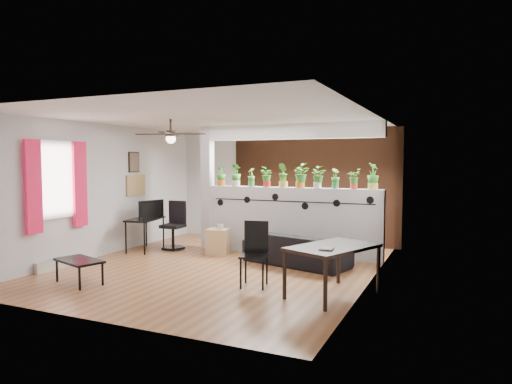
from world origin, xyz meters
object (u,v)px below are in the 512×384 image
Objects in this scene: potted_plant_7 at (335,178)px; cube_shelf at (218,241)px; cup at (220,227)px; potted_plant_1 at (236,174)px; potted_plant_4 at (283,175)px; potted_plant_5 at (300,175)px; potted_plant_2 at (251,177)px; dining_table at (333,251)px; coffee_table at (79,262)px; potted_plant_6 at (317,176)px; folding_chair at (255,248)px; computer_desk at (145,221)px; potted_plant_3 at (267,176)px; potted_plant_8 at (354,178)px; ceiling_fan at (171,136)px; sofa at (296,250)px; potted_plant_0 at (221,175)px; office_chair at (174,228)px; potted_plant_9 at (373,176)px.

potted_plant_7 is 0.74× the size of cube_shelf.
cup is at bearing -10.31° from cube_shelf.
potted_plant_4 is (1.05, 0.00, 0.01)m from potted_plant_1.
potted_plant_2 is at bearing -180.00° from potted_plant_5.
coffee_table is at bearing -165.44° from dining_table.
potted_plant_2 is at bearing 67.70° from coffee_table.
potted_plant_1 reaches higher than potted_plant_6.
folding_chair reaches higher than cup.
potted_plant_5 reaches higher than computer_desk.
computer_desk is 0.68× the size of dining_table.
potted_plant_3 is 2.64m from folding_chair.
computer_desk is (-1.58, -0.28, 0.36)m from cube_shelf.
potted_plant_8 is at bearing 67.14° from folding_chair.
cube_shelf reaches higher than coffee_table.
cube_shelf is 3.39m from dining_table.
potted_plant_4 is (1.42, 1.80, -0.71)m from ceiling_fan.
sofa reaches higher than coffee_table.
computer_desk is (-3.32, -0.03, 0.34)m from sofa.
dining_table is at bearing -38.08° from potted_plant_0.
potted_plant_2 is 2.76m from folding_chair.
sofa is at bearing -31.56° from potted_plant_2.
office_chair is (-0.87, 1.37, -1.87)m from ceiling_fan.
cup is (0.26, -0.52, -1.02)m from potted_plant_0.
cube_shelf is at bearing 72.75° from coffee_table.
potted_plant_0 reaches higher than potted_plant_8.
potted_plant_1 is at bearing 78.35° from ceiling_fan.
potted_plant_0 reaches higher than cube_shelf.
potted_plant_3 is 0.85× the size of potted_plant_5.
computer_desk reaches higher than coffee_table.
potted_plant_8 is at bearing 0.00° from potted_plant_2.
potted_plant_9 is (0.35, 0.00, 0.05)m from potted_plant_8.
potted_plant_9 is (0.70, 0.00, 0.05)m from potted_plant_7.
coffee_table is at bearing -157.97° from folding_chair.
potted_plant_6 is 0.23× the size of sofa.
dining_table is at bearing 14.56° from coffee_table.
potted_plant_0 is 1.76m from potted_plant_5.
potted_plant_0 is 0.35m from potted_plant_1.
dining_table reaches higher than cup.
potted_plant_3 is 0.28× the size of dining_table.
potted_plant_9 is at bearing 0.00° from potted_plant_2.
potted_plant_4 is (0.70, 0.00, 0.05)m from potted_plant_2.
potted_plant_4 is at bearing 180.00° from potted_plant_7.
potted_plant_0 is at bearing 180.00° from potted_plant_2.
potted_plant_0 is 1.86m from computer_desk.
folding_chair is (1.85, -0.52, -1.74)m from ceiling_fan.
potted_plant_9 reaches higher than computer_desk.
potted_plant_6 is at bearing 111.24° from dining_table.
office_chair is 0.67× the size of dining_table.
potted_plant_4 reaches higher than potted_plant_7.
office_chair is (-1.15, 0.09, -0.12)m from cup.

